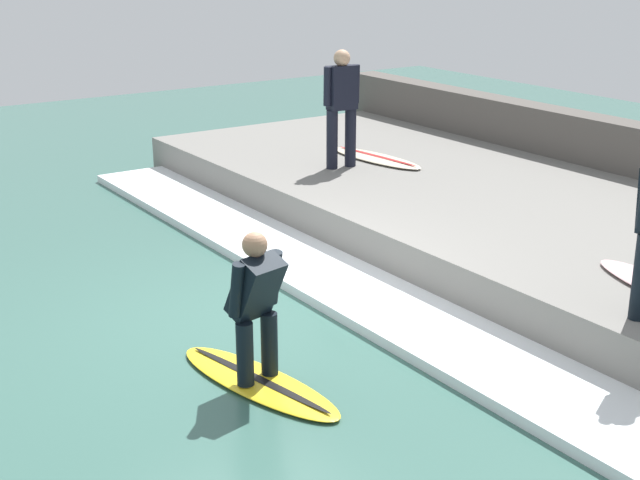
# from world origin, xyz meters

# --- Properties ---
(ground_plane) EXTENTS (28.00, 28.00, 0.00)m
(ground_plane) POSITION_xyz_m (0.00, 0.00, 0.00)
(ground_plane) COLOR #386056
(concrete_ledge) EXTENTS (4.40, 12.91, 0.53)m
(concrete_ledge) POSITION_xyz_m (3.94, 0.00, 0.27)
(concrete_ledge) COLOR slate
(concrete_ledge) RESTS_ON ground_plane
(wave_foam_crest) EXTENTS (1.12, 12.27, 0.11)m
(wave_foam_crest) POSITION_xyz_m (1.18, 0.00, 0.05)
(wave_foam_crest) COLOR white
(wave_foam_crest) RESTS_ON ground_plane
(surfboard_riding) EXTENTS (0.90, 1.97, 0.07)m
(surfboard_riding) POSITION_xyz_m (-0.73, -1.25, 0.03)
(surfboard_riding) COLOR yellow
(surfboard_riding) RESTS_ON ground_plane
(surfer_riding) EXTENTS (0.51, 0.50, 1.34)m
(surfer_riding) POSITION_xyz_m (-0.73, -1.25, 0.80)
(surfer_riding) COLOR black
(surfer_riding) RESTS_ON surfboard_riding
(surfer_waiting_near) EXTENTS (0.57, 0.29, 1.69)m
(surfer_waiting_near) POSITION_xyz_m (3.17, 2.99, 1.48)
(surfer_waiting_near) COLOR black
(surfer_waiting_near) RESTS_ON concrete_ledge
(surfboard_waiting_near) EXTENTS (0.68, 1.85, 0.07)m
(surfboard_waiting_near) POSITION_xyz_m (3.87, 3.07, 0.57)
(surfboard_waiting_near) COLOR beige
(surfboard_waiting_near) RESTS_ON concrete_ledge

